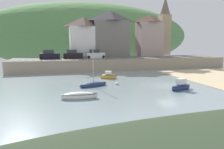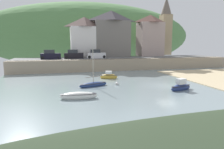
# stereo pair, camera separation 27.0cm
# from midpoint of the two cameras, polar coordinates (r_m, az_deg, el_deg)

# --- Properties ---
(quay_seawall) EXTENTS (48.00, 9.40, 2.40)m
(quay_seawall) POSITION_cam_midpoint_polar(r_m,az_deg,el_deg) (44.54, 4.31, 3.11)
(quay_seawall) COLOR tan
(quay_seawall) RESTS_ON ground
(hillside_backdrop) EXTENTS (80.00, 44.00, 24.01)m
(hillside_backdrop) POSITION_cam_midpoint_polar(r_m,az_deg,el_deg) (80.54, -6.35, 10.64)
(hillside_backdrop) COLOR #538349
(hillside_backdrop) RESTS_ON ground
(waterfront_building_left) EXTENTS (6.94, 5.44, 9.45)m
(waterfront_building_left) POSITION_cam_midpoint_polar(r_m,az_deg,el_deg) (50.09, -7.48, 10.41)
(waterfront_building_left) COLOR white
(waterfront_building_left) RESTS_ON ground
(waterfront_building_centre) EXTENTS (8.80, 5.44, 11.16)m
(waterfront_building_centre) POSITION_cam_midpoint_polar(r_m,az_deg,el_deg) (51.34, -0.03, 11.40)
(waterfront_building_centre) COLOR slate
(waterfront_building_centre) RESTS_ON ground
(waterfront_building_right) EXTENTS (6.47, 4.70, 10.51)m
(waterfront_building_right) POSITION_cam_midpoint_polar(r_m,az_deg,el_deg) (54.81, 10.74, 10.74)
(waterfront_building_right) COLOR #AA948B
(waterfront_building_right) RESTS_ON ground
(church_with_spire) EXTENTS (3.00, 3.00, 16.12)m
(church_with_spire) POSITION_cam_midpoint_polar(r_m,az_deg,el_deg) (61.50, 14.88, 13.14)
(church_with_spire) COLOR tan
(church_with_spire) RESTS_ON ground
(rowboat_small_beached) EXTENTS (4.17, 2.26, 5.22)m
(rowboat_small_beached) POSITION_cam_midpoint_polar(r_m,az_deg,el_deg) (27.45, -4.95, -2.77)
(rowboat_small_beached) COLOR navy
(rowboat_small_beached) RESTS_ON ground
(dinghy_open_wooden) EXTENTS (2.97, 1.77, 1.43)m
(dinghy_open_wooden) POSITION_cam_midpoint_polar(r_m,az_deg,el_deg) (33.38, -0.71, -0.50)
(dinghy_open_wooden) COLOR gold
(dinghy_open_wooden) RESTS_ON ground
(sailboat_nearest_shore) EXTENTS (3.44, 1.97, 1.62)m
(sailboat_nearest_shore) POSITION_cam_midpoint_polar(r_m,az_deg,el_deg) (26.73, 18.93, -3.26)
(sailboat_nearest_shore) COLOR navy
(sailboat_nearest_shore) RESTS_ON ground
(sailboat_white_hull) EXTENTS (3.99, 1.48, 0.92)m
(sailboat_white_hull) POSITION_cam_midpoint_polar(r_m,az_deg,el_deg) (21.69, -8.96, -5.93)
(sailboat_white_hull) COLOR white
(sailboat_white_hull) RESTS_ON ground
(parked_car_near_slipway) EXTENTS (4.16, 1.85, 1.95)m
(parked_car_near_slipway) POSITION_cam_midpoint_polar(r_m,az_deg,el_deg) (45.31, -16.62, 5.21)
(parked_car_near_slipway) COLOR black
(parked_car_near_slipway) RESTS_ON ground
(parked_car_by_wall) EXTENTS (4.25, 2.11, 1.95)m
(parked_car_by_wall) POSITION_cam_midpoint_polar(r_m,az_deg,el_deg) (45.38, -10.46, 5.44)
(parked_car_by_wall) COLOR black
(parked_car_by_wall) RESTS_ON ground
(parked_car_end_of_row) EXTENTS (4.11, 1.82, 1.95)m
(parked_car_end_of_row) POSITION_cam_midpoint_polar(r_m,az_deg,el_deg) (45.97, -4.34, 5.60)
(parked_car_end_of_row) COLOR silver
(parked_car_end_of_row) RESTS_ON ground
(mooring_buoy) EXTENTS (0.49, 0.49, 0.49)m
(mooring_buoy) POSITION_cam_midpoint_polar(r_m,az_deg,el_deg) (28.37, 1.63, -2.61)
(mooring_buoy) COLOR silver
(mooring_buoy) RESTS_ON ground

